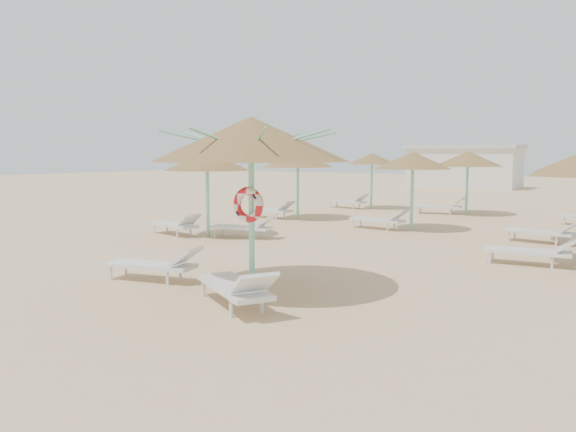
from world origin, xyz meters
The scene contains 6 objects.
ground centered at (0.00, 0.00, 0.00)m, with size 120.00×120.00×0.00m, color tan.
main_palapa centered at (0.23, -0.30, 2.87)m, with size 3.67×3.67×3.29m.
lounger_main_a centered at (-1.93, -0.69, 0.35)m, with size 2.13×1.07×0.74m.
lounger_main_b centered at (0.76, -1.41, 0.38)m, with size 2.24×1.69×0.80m.
palapa_field centered at (0.58, 10.05, 2.30)m, with size 19.57×13.72×2.72m.
service_hut centered at (-6.00, 35.00, 1.64)m, with size 8.40×4.40×3.25m.
Camera 1 is at (6.58, -8.66, 2.61)m, focal length 35.00 mm.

